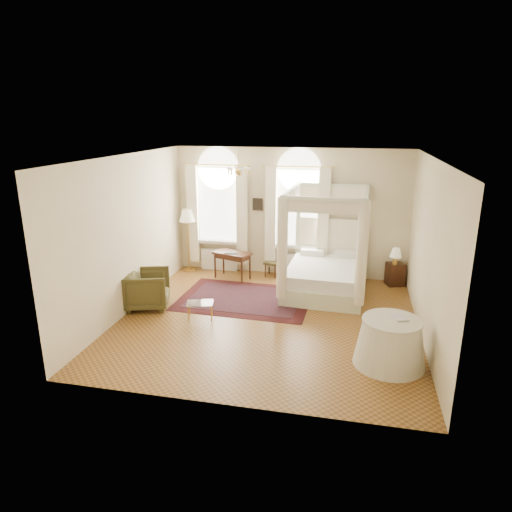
{
  "coord_description": "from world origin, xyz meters",
  "views": [
    {
      "loc": [
        1.6,
        -8.49,
        4.0
      ],
      "look_at": [
        -0.34,
        0.4,
        1.24
      ],
      "focal_mm": 32.0,
      "sensor_mm": 36.0,
      "label": 1
    }
  ],
  "objects": [
    {
      "name": "room_walls",
      "position": [
        0.0,
        0.0,
        1.98
      ],
      "size": [
        6.0,
        6.0,
        6.0
      ],
      "color": "#F3E4B9",
      "rests_on": "ground"
    },
    {
      "name": "side_table",
      "position": [
        2.33,
        -1.3,
        0.4
      ],
      "size": [
        1.2,
        1.2,
        0.82
      ],
      "color": "white",
      "rests_on": "ground"
    },
    {
      "name": "floor_lamp",
      "position": [
        -2.7,
        2.7,
        1.44
      ],
      "size": [
        0.43,
        0.43,
        1.69
      ],
      "color": "gold",
      "rests_on": "ground"
    },
    {
      "name": "stool",
      "position": [
        -0.4,
        2.7,
        0.34
      ],
      "size": [
        0.42,
        0.42,
        0.41
      ],
      "color": "#453B1D",
      "rests_on": "ground"
    },
    {
      "name": "window_right",
      "position": [
        0.2,
        2.87,
        1.49
      ],
      "size": [
        1.62,
        0.27,
        3.29
      ],
      "color": "silver",
      "rests_on": "room_walls"
    },
    {
      "name": "nightstand_lamp",
      "position": [
        2.67,
        2.61,
        0.83
      ],
      "size": [
        0.28,
        0.28,
        0.41
      ],
      "color": "gold",
      "rests_on": "nightstand"
    },
    {
      "name": "chandelier",
      "position": [
        -0.9,
        1.2,
        2.91
      ],
      "size": [
        0.51,
        0.45,
        0.5
      ],
      "color": "gold",
      "rests_on": "room_walls"
    },
    {
      "name": "writing_desk",
      "position": [
        -1.37,
        2.3,
        0.6
      ],
      "size": [
        1.05,
        0.77,
        0.71
      ],
      "color": "#3C1F10",
      "rests_on": "ground"
    },
    {
      "name": "wall_pictures",
      "position": [
        0.09,
        2.97,
        1.89
      ],
      "size": [
        2.54,
        0.03,
        0.39
      ],
      "color": "black",
      "rests_on": "room_walls"
    },
    {
      "name": "window_left",
      "position": [
        -1.9,
        2.87,
        1.49
      ],
      "size": [
        1.62,
        0.27,
        3.29
      ],
      "color": "silver",
      "rests_on": "room_walls"
    },
    {
      "name": "coffee_table",
      "position": [
        -1.37,
        -0.26,
        0.33
      ],
      "size": [
        0.62,
        0.5,
        0.37
      ],
      "color": "white",
      "rests_on": "ground"
    },
    {
      "name": "nightstand",
      "position": [
        2.7,
        2.7,
        0.28
      ],
      "size": [
        0.49,
        0.47,
        0.56
      ],
      "primitive_type": "cube",
      "rotation": [
        0.0,
        0.0,
        0.35
      ],
      "color": "#3C1F10",
      "rests_on": "ground"
    },
    {
      "name": "laptop",
      "position": [
        -1.4,
        2.25,
        0.72
      ],
      "size": [
        0.37,
        0.27,
        0.03
      ],
      "primitive_type": "imported",
      "rotation": [
        0.0,
        0.0,
        3.28
      ],
      "color": "black",
      "rests_on": "writing_desk"
    },
    {
      "name": "oriental_rug",
      "position": [
        -0.73,
        1.0,
        0.01
      ],
      "size": [
        3.04,
        2.23,
        0.01
      ],
      "color": "#3F100F",
      "rests_on": "ground"
    },
    {
      "name": "armchair",
      "position": [
        -2.7,
        0.11,
        0.42
      ],
      "size": [
        1.14,
        1.12,
        0.83
      ],
      "primitive_type": "imported",
      "rotation": [
        0.0,
        0.0,
        1.87
      ],
      "color": "#413B1C",
      "rests_on": "ground"
    },
    {
      "name": "book",
      "position": [
        2.36,
        -1.25,
        0.83
      ],
      "size": [
        0.28,
        0.32,
        0.03
      ],
      "primitive_type": "imported",
      "rotation": [
        0.0,
        0.0,
        0.28
      ],
      "color": "black",
      "rests_on": "side_table"
    },
    {
      "name": "canopy_bed",
      "position": [
        1.03,
        1.78,
        0.56
      ],
      "size": [
        1.96,
        2.36,
        2.46
      ],
      "color": "beige",
      "rests_on": "ground"
    },
    {
      "name": "ground",
      "position": [
        0.0,
        0.0,
        0.0
      ],
      "size": [
        6.0,
        6.0,
        0.0
      ],
      "primitive_type": "plane",
      "color": "#905E2A",
      "rests_on": "ground"
    }
  ]
}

